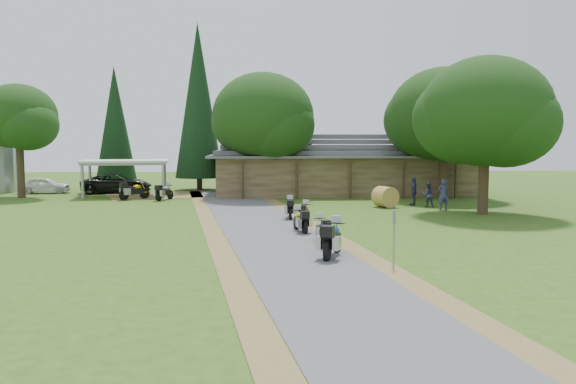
{
  "coord_description": "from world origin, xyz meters",
  "views": [
    {
      "loc": [
        -1.23,
        -21.74,
        4.13
      ],
      "look_at": [
        0.57,
        7.13,
        1.6
      ],
      "focal_mm": 35.0,
      "sensor_mm": 36.0,
      "label": 1
    }
  ],
  "objects": [
    {
      "name": "cedar_far",
      "position": [
        -13.44,
        29.27,
        5.47
      ],
      "size": [
        3.51,
        3.51,
        10.93
      ],
      "primitive_type": "cone",
      "color": "black",
      "rests_on": "ground"
    },
    {
      "name": "sign_post",
      "position": [
        3.41,
        -3.65,
        0.97
      ],
      "size": [
        0.35,
        0.06,
        1.94
      ],
      "primitive_type": null,
      "color": "gray",
      "rests_on": "ground"
    },
    {
      "name": "motorcycle_carport_a",
      "position": [
        -9.93,
        19.78,
        0.72
      ],
      "size": [
        2.06,
        1.87,
        1.44
      ],
      "primitive_type": null,
      "rotation": [
        0.0,
        0.0,
        0.69
      ],
      "color": "#F2A900",
      "rests_on": "ground"
    },
    {
      "name": "motorcycle_row_a",
      "position": [
        1.64,
        -1.77,
        0.71
      ],
      "size": [
        1.38,
        2.19,
        1.42
      ],
      "primitive_type": null,
      "rotation": [
        0.0,
        0.0,
        1.21
      ],
      "color": "navy",
      "rests_on": "ground"
    },
    {
      "name": "oak_driveway",
      "position": [
        12.1,
        9.9,
        4.78
      ],
      "size": [
        7.45,
        7.45,
        9.57
      ],
      "primitive_type": null,
      "color": "black",
      "rests_on": "ground"
    },
    {
      "name": "person_c",
      "position": [
        9.41,
        14.7,
        1.1
      ],
      "size": [
        0.68,
        0.76,
        2.21
      ],
      "primitive_type": "imported",
      "rotation": [
        0.0,
        0.0,
        4.27
      ],
      "color": "#353B5F",
      "rests_on": "ground"
    },
    {
      "name": "ground",
      "position": [
        0.0,
        0.0,
        0.0
      ],
      "size": [
        120.0,
        120.0,
        0.0
      ],
      "primitive_type": "plane",
      "color": "#305217",
      "rests_on": "ground"
    },
    {
      "name": "oak_lodge_right",
      "position": [
        12.87,
        19.17,
        5.04
      ],
      "size": [
        8.15,
        8.15,
        10.07
      ],
      "primitive_type": null,
      "color": "black",
      "rests_on": "ground"
    },
    {
      "name": "person_b",
      "position": [
        10.06,
        13.71,
        0.94
      ],
      "size": [
        0.55,
        0.41,
        1.88
      ],
      "primitive_type": "imported",
      "rotation": [
        0.0,
        0.0,
        3.1
      ],
      "color": "#353B5F",
      "rests_on": "ground"
    },
    {
      "name": "person_a",
      "position": [
        10.54,
        12.16,
        1.13
      ],
      "size": [
        0.64,
        0.47,
        2.26
      ],
      "primitive_type": "imported",
      "rotation": [
        0.0,
        0.0,
        3.13
      ],
      "color": "#353B5F",
      "rests_on": "ground"
    },
    {
      "name": "motorcycle_row_c",
      "position": [
        0.96,
        4.0,
        0.6
      ],
      "size": [
        0.91,
        1.82,
        1.19
      ],
      "primitive_type": null,
      "rotation": [
        0.0,
        0.0,
        1.78
      ],
      "color": "#C3BE00",
      "rests_on": "ground"
    },
    {
      "name": "oak_lodge_left",
      "position": [
        -0.44,
        21.05,
        4.98
      ],
      "size": [
        7.7,
        7.7,
        9.97
      ],
      "primitive_type": null,
      "color": "black",
      "rests_on": "ground"
    },
    {
      "name": "motorcycle_carport_b",
      "position": [
        -7.65,
        19.19,
        0.65
      ],
      "size": [
        1.34,
        1.97,
        1.29
      ],
      "primitive_type": null,
      "rotation": [
        0.0,
        0.0,
        1.14
      ],
      "color": "slate",
      "rests_on": "ground"
    },
    {
      "name": "car_dark_suv",
      "position": [
        -12.53,
        25.36,
        1.19
      ],
      "size": [
        3.69,
        6.56,
        2.37
      ],
      "primitive_type": "imported",
      "rotation": [
        0.0,
        0.0,
        1.75
      ],
      "color": "black",
      "rests_on": "ground"
    },
    {
      "name": "cedar_near",
      "position": [
        -5.95,
        27.99,
        7.28
      ],
      "size": [
        4.18,
        4.18,
        14.55
      ],
      "primitive_type": "cone",
      "color": "black",
      "rests_on": "ground"
    },
    {
      "name": "oak_silo",
      "position": [
        -18.79,
        21.82,
        4.98
      ],
      "size": [
        5.62,
        5.62,
        9.95
      ],
      "primitive_type": null,
      "color": "black",
      "rests_on": "ground"
    },
    {
      "name": "car_white_sedan",
      "position": [
        -18.37,
        25.39,
        0.85
      ],
      "size": [
        2.66,
        5.3,
        1.7
      ],
      "primitive_type": "imported",
      "rotation": [
        0.0,
        0.0,
        1.67
      ],
      "color": "white",
      "rests_on": "ground"
    },
    {
      "name": "motorcycle_row_e",
      "position": [
        0.8,
        8.78,
        0.61
      ],
      "size": [
        0.66,
        1.8,
        1.21
      ],
      "primitive_type": null,
      "rotation": [
        0.0,
        0.0,
        1.52
      ],
      "color": "black",
      "rests_on": "ground"
    },
    {
      "name": "motorcycle_row_b",
      "position": [
        1.64,
        1.27,
        0.58
      ],
      "size": [
        0.73,
        1.74,
        1.15
      ],
      "primitive_type": null,
      "rotation": [
        0.0,
        0.0,
        1.68
      ],
      "color": "#A7A9AE",
      "rests_on": "ground"
    },
    {
      "name": "lodge",
      "position": [
        6.0,
        24.0,
        2.45
      ],
      "size": [
        21.4,
        9.4,
        4.9
      ],
      "primitive_type": null,
      "color": "brown",
      "rests_on": "ground"
    },
    {
      "name": "hay_bale",
      "position": [
        7.26,
        13.72,
        0.67
      ],
      "size": [
        1.7,
        1.64,
        1.34
      ],
      "primitive_type": "cylinder",
      "rotation": [
        1.57,
        0.0,
        0.37
      ],
      "color": "#A17E3B",
      "rests_on": "ground"
    },
    {
      "name": "carport",
      "position": [
        -11.12,
        22.48,
        1.41
      ],
      "size": [
        7.02,
        5.16,
        2.81
      ],
      "primitive_type": null,
      "rotation": [
        0.0,
        0.0,
        0.13
      ],
      "color": "silver",
      "rests_on": "ground"
    },
    {
      "name": "motorcycle_row_d",
      "position": [
        1.39,
        6.68,
        0.58
      ],
      "size": [
        0.95,
        1.78,
        1.16
      ],
      "primitive_type": null,
      "rotation": [
        0.0,
        0.0,
        1.33
      ],
      "color": "#BC3306",
      "rests_on": "ground"
    },
    {
      "name": "driveway",
      "position": [
        -0.5,
        4.0,
        0.0
      ],
      "size": [
        51.95,
        51.95,
        0.0
      ],
      "primitive_type": "plane",
      "rotation": [
        0.0,
        0.0,
        0.14
      ],
      "color": "#4C4C4E",
      "rests_on": "ground"
    }
  ]
}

